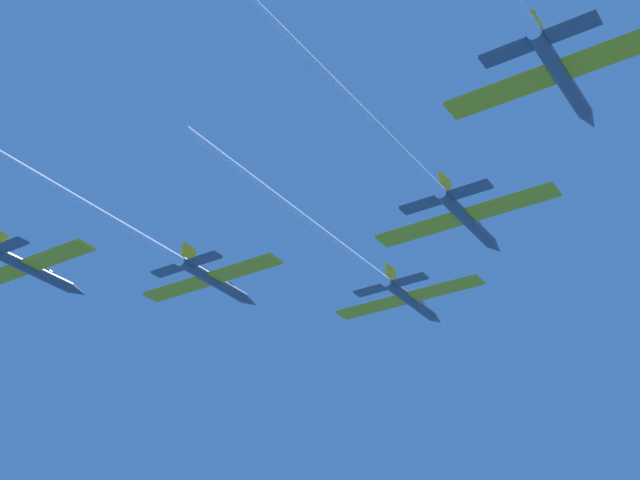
{
  "coord_description": "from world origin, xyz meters",
  "views": [
    {
      "loc": [
        39.38,
        -76.52,
        -39.0
      ],
      "look_at": [
        0.09,
        -16.31,
        0.3
      ],
      "focal_mm": 49.46,
      "sensor_mm": 36.0,
      "label": 1
    }
  ],
  "objects": [
    {
      "name": "jet_lead",
      "position": [
        0.74,
        -10.78,
        0.47
      ],
      "size": [
        16.75,
        44.06,
        2.77
      ],
      "color": "#4C5660"
    },
    {
      "name": "jet_left_wing",
      "position": [
        -14.28,
        -25.41,
        0.78
      ],
      "size": [
        16.75,
        44.11,
        2.77
      ],
      "color": "#4C5660"
    },
    {
      "name": "jet_right_wing",
      "position": [
        13.67,
        -24.55,
        -0.35
      ],
      "size": [
        16.75,
        43.92,
        2.77
      ],
      "color": "#4C5660"
    }
  ]
}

